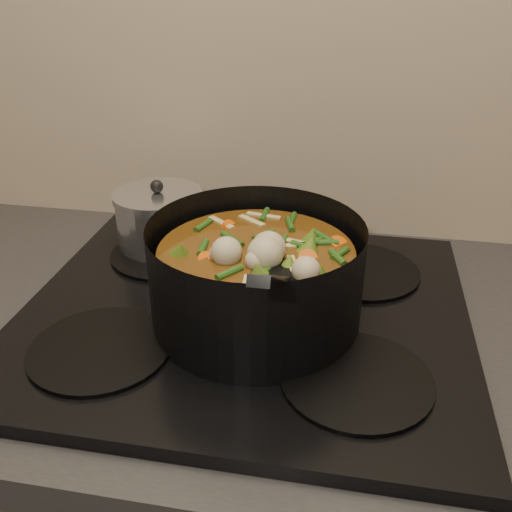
# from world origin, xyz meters

# --- Properties ---
(stovetop) EXTENTS (0.62, 0.54, 0.03)m
(stovetop) POSITION_xyz_m (0.00, 1.93, 0.92)
(stovetop) COLOR black
(stovetop) RESTS_ON counter
(stockpot) EXTENTS (0.33, 0.40, 0.21)m
(stockpot) POSITION_xyz_m (0.02, 1.91, 1.00)
(stockpot) COLOR black
(stockpot) RESTS_ON stovetop
(saucepan) EXTENTS (0.15, 0.15, 0.12)m
(saucepan) POSITION_xyz_m (-0.18, 2.09, 0.98)
(saucepan) COLOR silver
(saucepan) RESTS_ON stovetop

